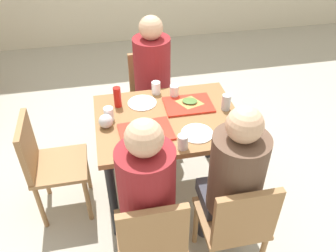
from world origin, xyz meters
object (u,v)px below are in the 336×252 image
object	(u,v)px
soda_can	(226,102)
plastic_cup_a	(156,88)
foil_bundle	(106,121)
person_in_brown_jacket	(233,177)
plastic_cup_b	(183,142)
person_in_red	(146,191)
person_far_side	(153,76)
plastic_cup_c	(109,114)
chair_near_left	(151,237)
main_table	(168,130)
chair_left_end	(46,161)
pizza_slice_a	(144,130)
plastic_cup_d	(174,91)
chair_far_side	(151,92)
tray_red_far	(188,105)
chair_near_right	(236,222)
condiment_bottle	(117,97)
paper_plate_center	(142,103)
tray_red_near	(146,132)
pizza_slice_b	(190,101)
paper_plate_near_edge	(197,133)

from	to	relation	value
soda_can	plastic_cup_a	bearing A→B (deg)	145.36
soda_can	foil_bundle	size ratio (longest dim) A/B	1.22
person_in_brown_jacket	plastic_cup_b	bearing A→B (deg)	127.60
person_in_red	plastic_cup_b	bearing A→B (deg)	46.73
person_far_side	plastic_cup_c	xyz separation A→B (m)	(-0.42, -0.59, 0.06)
chair_near_left	main_table	bearing A→B (deg)	71.73
chair_left_end	person_far_side	xyz separation A→B (m)	(0.90, 0.65, 0.25)
chair_left_end	pizza_slice_a	distance (m)	0.78
person_far_side	plastic_cup_c	bearing A→B (deg)	-125.34
soda_can	plastic_cup_d	bearing A→B (deg)	144.34
soda_can	foil_bundle	xyz separation A→B (m)	(-0.88, -0.04, -0.01)
person_in_red	foil_bundle	distance (m)	0.66
chair_left_end	plastic_cup_c	xyz separation A→B (m)	(0.49, 0.06, 0.31)
chair_far_side	tray_red_far	world-z (taller)	chair_far_side
chair_near_right	condiment_bottle	size ratio (longest dim) A/B	5.37
chair_far_side	soda_can	world-z (taller)	soda_can
paper_plate_center	person_far_side	bearing A→B (deg)	69.85
tray_red_near	paper_plate_center	distance (m)	0.36
chair_left_end	person_in_red	size ratio (longest dim) A/B	0.68
chair_near_left	tray_red_near	world-z (taller)	chair_near_left
tray_red_near	plastic_cup_b	size ratio (longest dim) A/B	3.60
chair_far_side	person_far_side	bearing A→B (deg)	-90.00
paper_plate_center	person_in_brown_jacket	bearing A→B (deg)	-64.43
person_in_red	pizza_slice_a	bearing A→B (deg)	82.57
tray_red_near	plastic_cup_a	bearing A→B (deg)	72.17
person_in_brown_jacket	plastic_cup_b	xyz separation A→B (m)	(-0.23, 0.30, 0.06)
person_in_brown_jacket	pizza_slice_b	xyz separation A→B (m)	(-0.06, 0.78, 0.04)
tray_red_near	paper_plate_near_edge	size ratio (longest dim) A/B	1.64
chair_left_end	person_far_side	distance (m)	1.14
chair_left_end	chair_near_left	bearing A→B (deg)	-50.75
main_table	plastic_cup_c	xyz separation A→B (m)	(-0.42, 0.06, 0.16)
chair_near_right	chair_far_side	bearing A→B (deg)	99.37
chair_far_side	person_far_side	xyz separation A→B (m)	(-0.00, -0.14, 0.25)
main_table	pizza_slice_b	xyz separation A→B (m)	(0.20, 0.14, 0.14)
main_table	person_in_red	world-z (taller)	person_in_red
chair_near_right	paper_plate_near_edge	world-z (taller)	chair_near_right
chair_near_right	plastic_cup_a	distance (m)	1.21
pizza_slice_b	plastic_cup_c	distance (m)	0.62
person_in_red	plastic_cup_b	distance (m)	0.42
soda_can	condiment_bottle	xyz separation A→B (m)	(-0.78, 0.20, 0.02)
plastic_cup_c	foil_bundle	world-z (taller)	same
soda_can	person_in_brown_jacket	bearing A→B (deg)	-105.25
person_in_brown_jacket	pizza_slice_b	size ratio (longest dim) A/B	6.26
chair_far_side	tray_red_far	bearing A→B (deg)	-74.72
chair_left_end	tray_red_near	size ratio (longest dim) A/B	2.39
chair_far_side	person_in_red	size ratio (longest dim) A/B	0.68
chair_near_left	plastic_cup_c	distance (m)	0.92
chair_near_left	pizza_slice_b	size ratio (longest dim) A/B	4.24
chair_near_left	chair_left_end	size ratio (longest dim) A/B	1.00
person_in_brown_jacket	paper_plate_near_edge	xyz separation A→B (m)	(-0.10, 0.43, 0.02)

